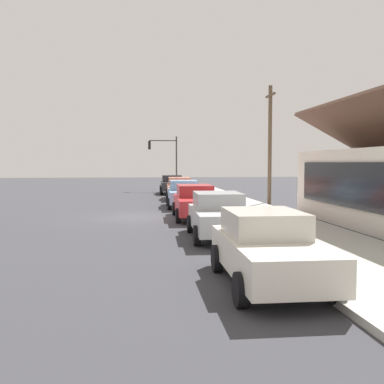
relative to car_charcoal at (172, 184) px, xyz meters
The scene contains 11 objects.
ground_plane 16.70m from the car_charcoal, ahead, with size 120.00×120.00×0.00m, color #38383D.
sidewalk_curb 16.69m from the car_charcoal, ahead, with size 60.00×4.20×0.16m, color #B2AFA8.
car_charcoal is the anchor object (origin of this frame).
car_coral 5.91m from the car_charcoal, ahead, with size 4.65×2.17×1.59m.
car_skyblue 11.76m from the car_charcoal, ahead, with size 4.67×2.19×1.59m.
car_cherry 17.25m from the car_charcoal, ahead, with size 4.92×2.17×1.59m.
car_silver 22.83m from the car_charcoal, ahead, with size 4.47×2.19×1.59m.
car_ivory 28.97m from the car_charcoal, ahead, with size 4.39×2.08×1.59m.
traffic_light_main 5.47m from the car_charcoal, behind, with size 0.37×2.79×5.20m.
utility_pole_wooden 12.50m from the car_charcoal, 26.49° to the left, with size 1.80×0.24×7.50m.
fire_hydrant_red 24.51m from the car_charcoal, ahead, with size 0.22×0.22×0.71m.
Camera 1 is at (21.85, -0.08, 2.66)m, focal length 41.64 mm.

